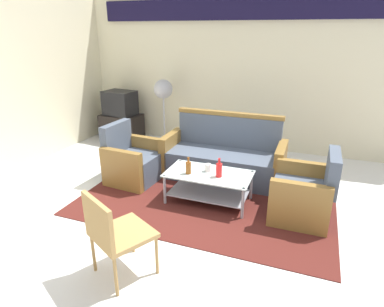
# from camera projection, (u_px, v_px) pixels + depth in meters

# --- Properties ---
(ground_plane) EXTENTS (14.00, 14.00, 0.00)m
(ground_plane) POSITION_uv_depth(u_px,v_px,m) (190.00, 228.00, 3.77)
(ground_plane) COLOR white
(wall_back) EXTENTS (6.52, 0.19, 2.80)m
(wall_back) POSITION_uv_depth(u_px,v_px,m) (251.00, 69.00, 5.91)
(wall_back) COLOR beige
(wall_back) RESTS_ON ground
(rug) EXTENTS (3.26, 2.21, 0.01)m
(rug) POSITION_uv_depth(u_px,v_px,m) (207.00, 197.00, 4.44)
(rug) COLOR #511E19
(rug) RESTS_ON ground
(couch) EXTENTS (1.80, 0.74, 0.96)m
(couch) POSITION_uv_depth(u_px,v_px,m) (224.00, 158.00, 4.95)
(couch) COLOR #4C5666
(couch) RESTS_ON rug
(armchair_left) EXTENTS (0.75, 0.81, 0.85)m
(armchair_left) POSITION_uv_depth(u_px,v_px,m) (133.00, 162.00, 4.87)
(armchair_left) COLOR #4C5666
(armchair_left) RESTS_ON rug
(armchair_right) EXTENTS (0.70, 0.76, 0.85)m
(armchair_right) POSITION_uv_depth(u_px,v_px,m) (304.00, 195.00, 3.90)
(armchair_right) COLOR #4C5666
(armchair_right) RESTS_ON rug
(coffee_table) EXTENTS (1.10, 0.60, 0.40)m
(coffee_table) POSITION_uv_depth(u_px,v_px,m) (209.00, 183.00, 4.25)
(coffee_table) COLOR silver
(coffee_table) RESTS_ON rug
(bottle_brown) EXTENTS (0.07, 0.07, 0.22)m
(bottle_brown) POSITION_uv_depth(u_px,v_px,m) (188.00, 167.00, 4.16)
(bottle_brown) COLOR brown
(bottle_brown) RESTS_ON coffee_table
(bottle_red) EXTENTS (0.08, 0.08, 0.25)m
(bottle_red) POSITION_uv_depth(u_px,v_px,m) (219.00, 170.00, 4.07)
(bottle_red) COLOR red
(bottle_red) RESTS_ON coffee_table
(cup) EXTENTS (0.08, 0.08, 0.10)m
(cup) POSITION_uv_depth(u_px,v_px,m) (208.00, 168.00, 4.24)
(cup) COLOR silver
(cup) RESTS_ON coffee_table
(tv_stand) EXTENTS (0.80, 0.50, 0.52)m
(tv_stand) POSITION_uv_depth(u_px,v_px,m) (122.00, 127.00, 6.73)
(tv_stand) COLOR black
(tv_stand) RESTS_ON ground
(television) EXTENTS (0.65, 0.51, 0.48)m
(television) POSITION_uv_depth(u_px,v_px,m) (120.00, 103.00, 6.56)
(television) COLOR black
(television) RESTS_ON tv_stand
(pedestal_fan) EXTENTS (0.36, 0.36, 1.27)m
(pedestal_fan) POSITION_uv_depth(u_px,v_px,m) (163.00, 93.00, 6.19)
(pedestal_fan) COLOR #2D2D33
(pedestal_fan) RESTS_ON ground
(wicker_chair) EXTENTS (0.65, 0.65, 0.84)m
(wicker_chair) POSITION_uv_depth(u_px,v_px,m) (113.00, 231.00, 2.85)
(wicker_chair) COLOR #AD844C
(wicker_chair) RESTS_ON ground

